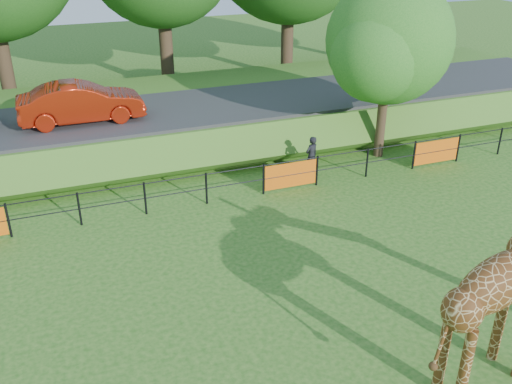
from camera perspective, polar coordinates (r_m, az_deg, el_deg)
ground at (r=12.64m, az=5.94°, el=-16.80°), size 90.00×90.00×0.00m
perimeter_fence at (r=18.58m, az=-4.98°, el=0.35°), size 28.07×0.10×1.10m
embankment at (r=25.34m, az=-9.85°, el=7.42°), size 40.00×9.00×1.30m
road at (r=23.72m, az=-9.22°, el=7.99°), size 40.00×5.00×0.12m
car_red at (r=22.72m, az=-17.08°, el=8.54°), size 4.61×1.61×1.52m
visitor at (r=20.62m, az=5.56°, el=3.59°), size 0.63×0.51×1.49m
tree_east at (r=21.91m, az=13.31°, el=14.07°), size 5.40×4.71×6.76m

